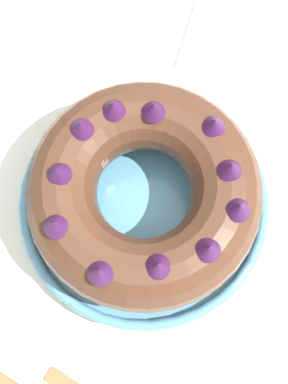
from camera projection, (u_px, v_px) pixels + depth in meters
name	position (u px, v px, depth m)	size (l,w,h in m)	color
ground_plane	(134.00, 285.00, 1.35)	(8.00, 8.00, 0.00)	#4C4742
dining_table	(125.00, 229.00, 0.70)	(1.50, 1.18, 0.75)	silver
serving_dish	(144.00, 204.00, 0.62)	(0.29, 0.29, 0.03)	#518EB2
bundt_cake	(144.00, 192.00, 0.57)	(0.25, 0.25, 0.09)	#4C2D1E
cake_knife	(51.00, 374.00, 0.57)	(0.02, 0.18, 0.01)	#936038
napkin	(220.00, 36.00, 0.69)	(0.12, 0.09, 0.00)	white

